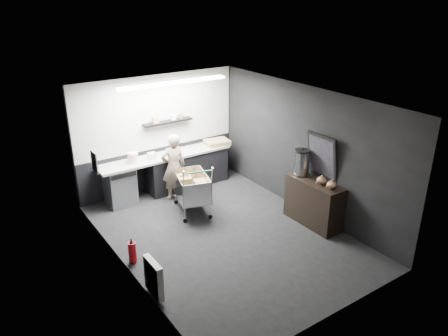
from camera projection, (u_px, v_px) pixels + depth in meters
floor at (225, 235)px, 8.54m from camera, size 5.50×5.50×0.00m
ceiling at (225, 99)px, 7.50m from camera, size 5.50×5.50×0.00m
wall_back at (158, 133)px, 10.11m from camera, size 5.50×0.00×5.50m
wall_front at (339, 237)px, 5.92m from camera, size 5.50×0.00×5.50m
wall_left at (122, 199)px, 6.98m from camera, size 0.00×5.50×5.50m
wall_right at (304, 150)px, 9.06m from camera, size 0.00×5.50×5.50m
kitchen_wall_panel at (157, 112)px, 9.91m from camera, size 3.95×0.02×1.70m
dado_panel at (160, 167)px, 10.43m from camera, size 3.95×0.02×1.00m
floating_shelf at (168, 122)px, 10.02m from camera, size 1.20×0.22×0.04m
wall_clock at (209, 92)px, 10.51m from camera, size 0.20×0.03×0.20m
poster at (94, 162)px, 7.90m from camera, size 0.02×0.30×0.40m
poster_red_band at (94, 158)px, 7.88m from camera, size 0.02×0.22×0.10m
radiator at (154, 278)px, 6.71m from camera, size 0.10×0.50×0.60m
ceiling_strip at (174, 83)px, 8.92m from camera, size 2.40×0.20×0.04m
prep_counter at (172, 172)px, 10.28m from camera, size 3.20×0.61×0.90m
person at (174, 167)px, 9.72m from camera, size 0.62×0.47×1.54m
shopping_cart at (192, 188)px, 9.23m from camera, size 0.89×1.20×1.14m
sideboard at (313, 196)px, 8.77m from camera, size 0.53×1.25×1.87m
fire_extinguisher at (132, 251)px, 7.61m from camera, size 0.14×0.14×0.46m
cardboard_box at (217, 142)px, 10.70m from camera, size 0.63×0.51×0.11m
pink_tub at (133, 158)px, 9.58m from camera, size 0.23×0.23×0.23m
white_container at (152, 156)px, 9.78m from camera, size 0.18×0.14×0.15m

